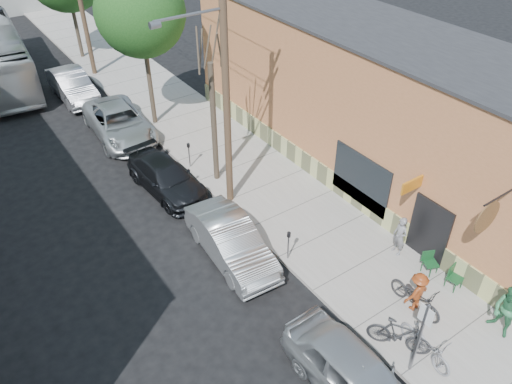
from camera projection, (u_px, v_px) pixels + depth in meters
ground at (266, 319)px, 16.37m from camera, size 120.00×120.00×0.00m
sidewalk at (208, 140)px, 25.53m from camera, size 4.50×58.00×0.15m
cafe_building at (367, 102)px, 21.82m from camera, size 6.60×20.20×6.61m
sign_post at (421, 332)px, 13.72m from camera, size 0.07×0.45×2.80m
parking_meter_near at (289, 241)px, 17.97m from camera, size 0.14×0.14×1.24m
parking_meter_far at (189, 151)px, 22.90m from camera, size 0.14×0.14×1.24m
utility_pole_near at (224, 85)px, 18.23m from camera, size 3.57×0.28×10.00m
tree_bare at (214, 125)px, 21.04m from camera, size 0.24×0.24×5.46m
tree_leafy_mid at (140, 12)px, 23.45m from camera, size 4.30×4.30×7.97m
patio_chair_a at (455, 278)px, 17.05m from camera, size 0.58×0.58×0.88m
patio_chair_b at (431, 263)px, 17.63m from camera, size 0.66×0.66×0.88m
patron_grey at (400, 236)px, 18.23m from camera, size 0.46×0.63×1.61m
patron_green at (508, 311)px, 15.22m from camera, size 0.84×1.02×1.93m
cyclist at (417, 292)px, 16.13m from camera, size 1.00×0.60×1.51m
cyclist_bike at (416, 297)px, 16.27m from camera, size 0.72×2.03×1.06m
parked_bike_a at (399, 335)px, 14.97m from camera, size 1.51×1.94×1.17m
parked_bike_b at (426, 345)px, 14.77m from camera, size 0.88×2.04×1.04m
car_0 at (355, 375)px, 13.80m from camera, size 2.01×4.77×1.61m
car_1 at (231, 241)px, 18.27m from camera, size 1.97×4.85×1.57m
car_2 at (166, 177)px, 21.75m from camera, size 2.24×4.79×1.35m
car_3 at (119, 123)px, 25.50m from camera, size 2.96×5.78×1.56m
car_4 at (72, 86)px, 29.06m from camera, size 1.74×4.93×1.62m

